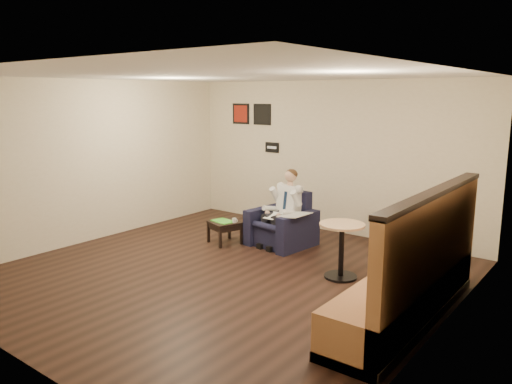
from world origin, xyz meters
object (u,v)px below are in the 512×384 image
Objects in this scene: cafe_table at (341,251)px; smartphone at (233,221)px; seated_man at (277,211)px; armchair at (281,219)px; green_folder at (223,221)px; banquette at (406,255)px; coffee_mug at (234,220)px; side_table at (225,232)px.

smartphone is at bearing 170.58° from cafe_table.
seated_man is 0.82m from smartphone.
armchair is 1.73m from cafe_table.
banquette is at bearing -15.36° from green_folder.
coffee_mug is at bearing -144.71° from seated_man.
seated_man is at bearing 25.37° from side_table.
smartphone is at bearing 53.46° from side_table.
side_table is 0.20m from green_folder.
seated_man is 3.09m from banquette.
banquette is 1.45m from cafe_table.
seated_man is at bearing 25.02° from green_folder.
green_folder is 3.76m from banquette.
armchair is 0.32× the size of banquette.
armchair reaches higher than side_table.
cafe_table is (2.42, -0.26, 0.00)m from green_folder.
coffee_mug is (-0.64, -0.34, -0.19)m from seated_man.
seated_man is 0.42× the size of banquette.
armchair is 2.41× the size of green_folder.
seated_man is 1.01m from side_table.
coffee_mug is at bearing 14.51° from green_folder.
seated_man is 0.76m from coffee_mug.
coffee_mug reaches higher than smartphone.
seated_man is at bearing 157.22° from cafe_table.
side_table is 1.22× the size of green_folder.
green_folder is at bearing -142.15° from armchair.
green_folder reaches higher than smartphone.
seated_man is 2.62× the size of side_table.
cafe_table is at bearing -6.10° from green_folder.
side_table is at bearing -165.49° from coffee_mug.
smartphone is at bearing 143.71° from coffee_mug.
banquette is (2.74, -1.51, 0.30)m from armchair.
side_table is at bearing -97.35° from smartphone.
side_table is (-0.82, -0.39, -0.43)m from seated_man.
green_folder is at bearing -165.49° from side_table.
green_folder is 2.43m from cafe_table.
armchair is at bearing 151.21° from banquette.
coffee_mug is (-0.66, -0.46, -0.02)m from armchair.
seated_man is at bearing 28.12° from coffee_mug.
side_table is at bearing 14.51° from green_folder.
coffee_mug is 2.23m from cafe_table.
armchair is at bearing 153.47° from cafe_table.
armchair is at bearing 56.68° from smartphone.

